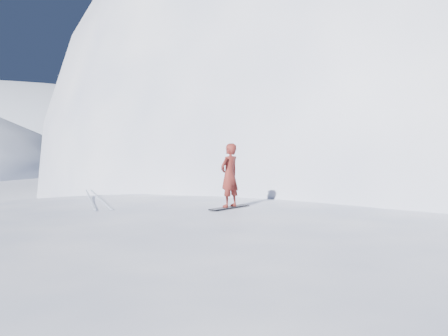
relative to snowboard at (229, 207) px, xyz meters
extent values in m
plane|color=white|center=(-1.86, -2.13, -2.41)|extent=(400.00, 400.00, 0.00)
ellipsoid|color=white|center=(-0.86, 0.87, -2.41)|extent=(36.00, 28.00, 4.80)
ellipsoid|color=white|center=(20.14, 23.87, -2.41)|extent=(60.00, 56.00, 56.00)
ellipsoid|color=white|center=(8.14, 17.87, -2.41)|extent=(28.00, 24.00, 18.00)
ellipsoid|color=white|center=(-3.86, 3.87, -2.41)|extent=(7.00, 6.30, 1.00)
ellipsoid|color=white|center=(5.14, 1.87, -2.41)|extent=(4.00, 3.60, 0.60)
cube|color=black|center=(0.00, 0.00, 0.00)|extent=(1.35, 1.20, 0.03)
imported|color=maroon|center=(0.00, 0.00, 0.93)|extent=(0.80, 0.77, 1.84)
cube|color=silver|center=(-4.25, 3.08, 0.01)|extent=(0.95, 5.94, 0.04)
cube|color=silver|center=(-3.93, 3.08, 0.01)|extent=(1.23, 5.90, 0.04)
camera|label=1|loc=(-2.44, -14.14, 1.89)|focal=40.00mm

